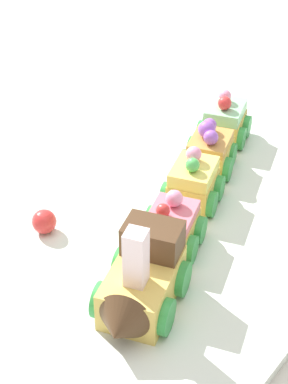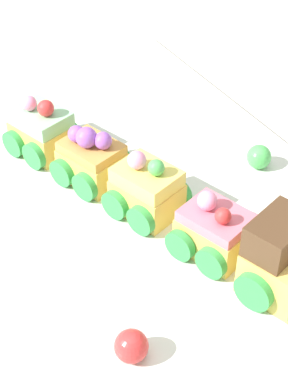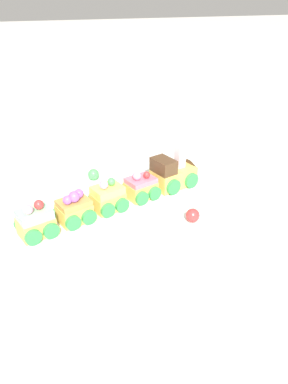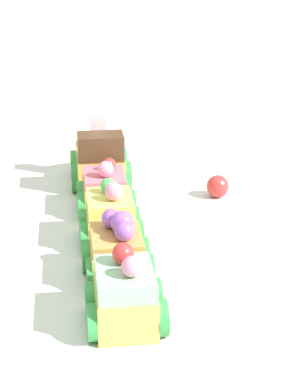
% 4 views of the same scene
% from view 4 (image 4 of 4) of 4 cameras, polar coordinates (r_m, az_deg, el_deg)
% --- Properties ---
extents(ground_plane, '(10.00, 10.00, 0.00)m').
position_cam_4_polar(ground_plane, '(0.68, -1.72, -4.11)').
color(ground_plane, beige).
extents(display_board, '(0.73, 0.39, 0.01)m').
position_cam_4_polar(display_board, '(0.68, -1.72, -3.65)').
color(display_board, silver).
rests_on(display_board, ground_plane).
extents(cake_train_locomotive, '(0.13, 0.09, 0.10)m').
position_cam_4_polar(cake_train_locomotive, '(0.79, -3.99, 2.94)').
color(cake_train_locomotive, '#E0BC56').
rests_on(cake_train_locomotive, display_board).
extents(cake_car_strawberry, '(0.08, 0.08, 0.06)m').
position_cam_4_polar(cake_car_strawberry, '(0.71, -3.50, -0.00)').
color(cake_car_strawberry, '#E0BC56').
rests_on(cake_car_strawberry, display_board).
extents(cake_car_lemon, '(0.08, 0.08, 0.07)m').
position_cam_4_polar(cake_car_lemon, '(0.63, -2.99, -2.47)').
color(cake_car_lemon, '#E0BC56').
rests_on(cake_car_lemon, display_board).
extents(cake_car_caramel, '(0.08, 0.08, 0.06)m').
position_cam_4_polar(cake_car_caramel, '(0.57, -2.40, -5.48)').
color(cake_car_caramel, '#E0BC56').
rests_on(cake_car_caramel, display_board).
extents(cake_car_mint, '(0.08, 0.08, 0.07)m').
position_cam_4_polar(cake_car_mint, '(0.50, -1.68, -9.35)').
color(cake_car_mint, '#E0BC56').
rests_on(cake_car_mint, display_board).
extents(gumball_red, '(0.03, 0.03, 0.03)m').
position_cam_4_polar(gumball_red, '(0.75, 6.56, 0.50)').
color(gumball_red, red).
rests_on(gumball_red, display_board).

